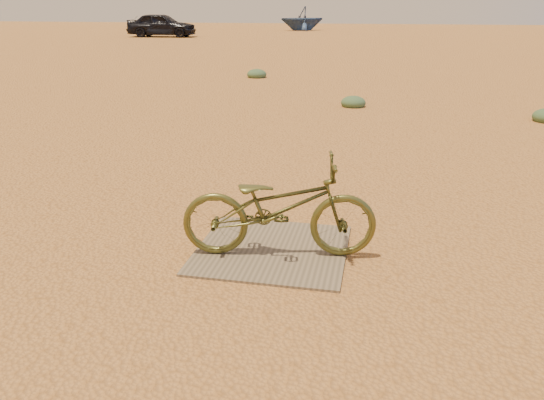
% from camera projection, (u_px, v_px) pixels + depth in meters
% --- Properties ---
extents(ground, '(120.00, 120.00, 0.00)m').
position_uv_depth(ground, '(316.00, 268.00, 4.44)').
color(ground, '#B87B41').
rests_on(ground, ground).
extents(plywood_board, '(1.32, 1.28, 0.02)m').
position_uv_depth(plywood_board, '(272.00, 249.00, 4.76)').
color(plywood_board, '#72614B').
rests_on(plywood_board, ground).
extents(bicycle, '(1.73, 0.85, 0.87)m').
position_uv_depth(bicycle, '(279.00, 207.00, 4.50)').
color(bicycle, '#4D4E21').
rests_on(bicycle, plywood_board).
extents(car, '(4.66, 2.14, 1.55)m').
position_uv_depth(car, '(162.00, 25.00, 35.65)').
color(car, black).
rests_on(car, ground).
extents(boat_near_left, '(5.64, 6.64, 1.17)m').
position_uv_depth(boat_near_left, '(146.00, 23.00, 44.77)').
color(boat_near_left, beige).
rests_on(boat_near_left, ground).
extents(boat_far_left, '(4.79, 4.61, 1.94)m').
position_uv_depth(boat_far_left, '(302.00, 18.00, 44.43)').
color(boat_far_left, navy).
rests_on(boat_far_left, ground).
extents(kale_a, '(0.53, 0.53, 0.29)m').
position_uv_depth(kale_a, '(353.00, 106.00, 11.47)').
color(kale_a, '#46613F').
rests_on(kale_a, ground).
extents(kale_c, '(0.59, 0.59, 0.32)m').
position_uv_depth(kale_c, '(257.00, 77.00, 16.02)').
color(kale_c, '#46613F').
rests_on(kale_c, ground).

